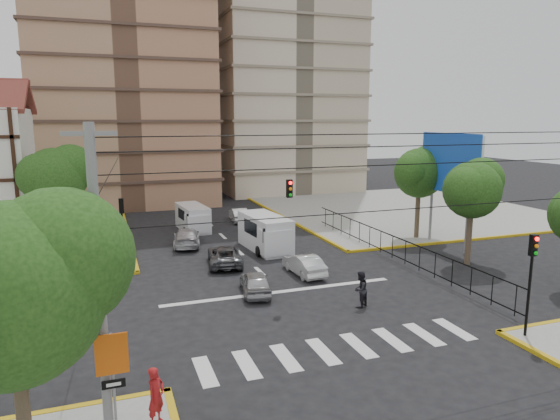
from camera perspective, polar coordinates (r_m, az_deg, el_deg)
name	(u,v)px	position (r m, az deg, el deg)	size (l,w,h in m)	color
ground	(289,299)	(26.31, 1.04, -10.15)	(160.00, 160.00, 0.00)	black
sidewalk_ne	(403,210)	(52.55, 13.84, 0.05)	(26.00, 26.00, 0.15)	gray
crosswalk_stripes	(341,348)	(21.25, 6.97, -15.41)	(12.00, 2.40, 0.01)	silver
stop_line	(281,292)	(27.36, 0.14, -9.31)	(13.00, 0.40, 0.01)	silver
tower_beige	(281,1)	(68.62, 0.17, 22.82)	(17.00, 16.00, 48.00)	tan
park_fence	(392,260)	(34.03, 12.67, -5.61)	(0.10, 22.50, 1.66)	black
billboard	(451,165)	(37.30, 18.93, 4.86)	(0.36, 6.20, 8.10)	slate
tree_sw_near	(15,285)	(13.81, -28.02, -7.53)	(5.63, 4.60, 7.57)	#473828
tree_park_a	(473,187)	(33.48, 21.22, 2.45)	(4.41, 3.60, 6.83)	#473828
tree_park_c	(420,171)	(39.54, 15.75, 4.35)	(4.65, 3.80, 7.25)	#473828
tree_tudor	(56,175)	(39.39, -24.23, 3.63)	(5.39, 4.40, 7.43)	#473828
traffic_light_se	(531,268)	(23.30, 26.77, -5.97)	(0.28, 0.22, 4.40)	black
traffic_light_nw	(122,222)	(31.45, -17.59, -1.32)	(0.28, 0.22, 4.40)	black
traffic_light_hanging	(305,192)	(22.99, 2.88, 2.06)	(18.00, 9.12, 0.92)	black
utility_pole_sw	(99,283)	(14.73, -19.94, -7.88)	(1.40, 0.28, 9.00)	slate
district_sign	(112,364)	(15.37, -18.62, -16.34)	(0.90, 0.12, 3.20)	slate
van_right_lane	(266,234)	(35.36, -1.58, -2.74)	(2.63, 5.63, 2.46)	silver
van_left_lane	(193,219)	(42.14, -9.88, -0.99)	(2.29, 4.86, 2.12)	silver
car_silver_front_left	(255,282)	(26.97, -2.85, -8.24)	(1.46, 3.63, 1.24)	#A5A6AA
car_white_front_right	(304,264)	(30.11, 2.76, -6.23)	(1.32, 3.77, 1.24)	silver
car_grey_mid_left	(225,255)	(32.23, -6.34, -5.17)	(2.04, 4.43, 1.23)	#54575B
car_silver_rear_left	(187,237)	(37.34, -10.62, -3.05)	(1.86, 4.58, 1.33)	#BBBBC0
car_darkgrey_mid_right	(256,224)	(41.63, -2.72, -1.56)	(1.45, 3.61, 1.23)	black
car_white_rear_right	(239,215)	(45.50, -4.75, -0.54)	(1.33, 3.81, 1.26)	white
pedestrian_sw_corner	(156,396)	(16.35, -13.98, -19.93)	(0.66, 0.43, 1.81)	#A2191B
pedestrian_crosswalk	(360,289)	(25.28, 9.16, -8.94)	(0.89, 0.70, 1.84)	black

